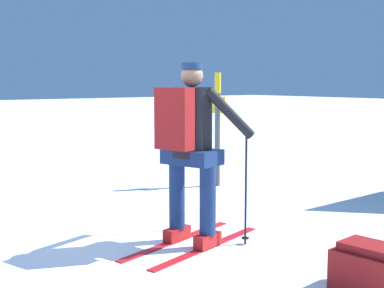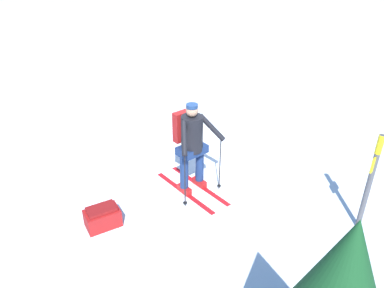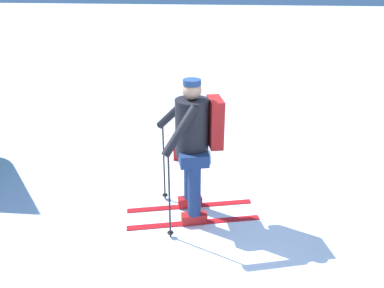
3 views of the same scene
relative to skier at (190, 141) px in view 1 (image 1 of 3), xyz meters
The scene contains 4 objects.
ground_plane 1.31m from the skier, 139.82° to the right, with size 80.00×80.00×0.00m, color white.
skier is the anchor object (origin of this frame).
dropped_backpack 1.92m from the skier, 12.44° to the left, with size 0.57×0.40×0.36m.
trail_marker 2.87m from the skier, 135.41° to the left, with size 0.23×0.12×1.65m.
Camera 1 is at (4.55, -2.34, 1.52)m, focal length 50.00 mm.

